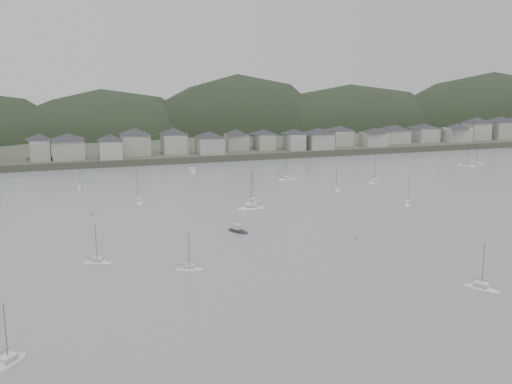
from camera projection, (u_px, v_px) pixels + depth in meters
name	position (u px, v px, depth m)	size (l,w,h in m)	color
ground	(372.00, 298.00, 120.72)	(900.00, 900.00, 0.00)	slate
far_shore_land	(152.00, 131.00, 395.50)	(900.00, 250.00, 3.00)	#383D2D
forested_ridge	(167.00, 156.00, 375.71)	(851.55, 103.94, 102.57)	black
waterfront_town	(287.00, 137.00, 304.83)	(451.48, 28.46, 12.92)	gray
moored_fleet	(232.00, 221.00, 177.63)	(257.08, 178.86, 13.24)	silver
motor_launch_far	(238.00, 231.00, 167.42)	(5.70, 7.37, 3.70)	black
mooring_buoys	(253.00, 232.00, 166.60)	(173.38, 113.86, 0.70)	#B4653C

